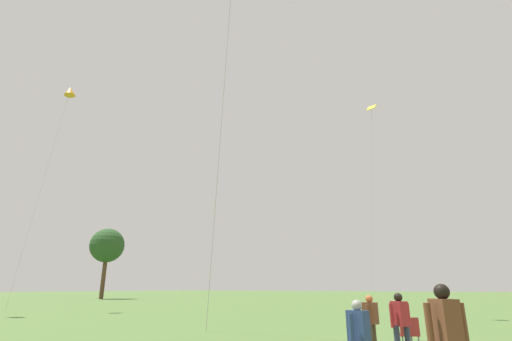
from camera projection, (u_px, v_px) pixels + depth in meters
The scene contains 8 objects.
person_tall_center at pixel (371, 320), 9.41m from camera, with size 0.50×0.35×1.39m.
person_photographer at pixel (401, 321), 8.56m from camera, with size 0.43×0.43×1.46m.
person_child_front at pixel (359, 335), 6.42m from camera, with size 0.48×0.39×1.37m.
person_navy_jacket at pixel (448, 336), 5.18m from camera, with size 0.48×0.49×1.63m.
folding_chair at pixel (408, 332), 9.40m from camera, with size 0.67×0.67×0.86m.
small_kite_triangle_green at pixel (70, 92), 31.19m from camera, with size 1.74×1.94×17.65m.
small_kite_box_yellow at pixel (372, 126), 23.72m from camera, with size 0.76×1.32×12.87m.
tree_broad_distant at pixel (107, 246), 55.09m from camera, with size 4.91×4.91×9.94m.
Camera 1 is at (-9.74, -0.39, 1.59)m, focal length 26.27 mm.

